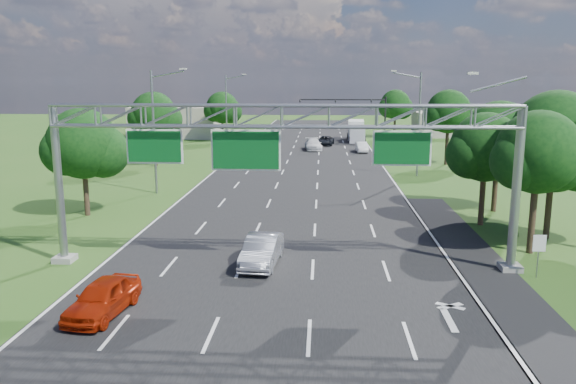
# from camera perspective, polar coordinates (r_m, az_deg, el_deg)

# --- Properties ---
(ground) EXTENTS (220.00, 220.00, 0.00)m
(ground) POSITION_cam_1_polar(r_m,az_deg,el_deg) (45.92, 0.69, -0.29)
(ground) COLOR #265018
(ground) RESTS_ON ground
(road) EXTENTS (18.00, 180.00, 0.02)m
(road) POSITION_cam_1_polar(r_m,az_deg,el_deg) (45.92, 0.69, -0.29)
(road) COLOR black
(road) RESTS_ON ground
(road_flare) EXTENTS (3.00, 30.00, 0.02)m
(road_flare) POSITION_cam_1_polar(r_m,az_deg,el_deg) (31.39, 18.22, -6.31)
(road_flare) COLOR black
(road_flare) RESTS_ON ground
(sign_gantry) EXTENTS (23.50, 1.00, 9.56)m
(sign_gantry) POSITION_cam_1_polar(r_m,az_deg,el_deg) (27.10, -0.46, 6.44)
(sign_gantry) COLOR gray
(sign_gantry) RESTS_ON ground
(regulatory_sign) EXTENTS (0.60, 0.08, 2.10)m
(regulatory_sign) POSITION_cam_1_polar(r_m,az_deg,el_deg) (28.89, 24.15, -5.13)
(regulatory_sign) COLOR gray
(regulatory_sign) RESTS_ON ground
(traffic_signal) EXTENTS (12.21, 0.24, 7.00)m
(traffic_signal) POSITION_cam_1_polar(r_m,az_deg,el_deg) (80.22, 7.34, 8.27)
(traffic_signal) COLOR black
(traffic_signal) RESTS_ON ground
(streetlight_l_near) EXTENTS (2.97, 0.22, 10.16)m
(streetlight_l_near) POSITION_cam_1_polar(r_m,az_deg,el_deg) (47.06, -13.27, 6.56)
(streetlight_l_near) COLOR gray
(streetlight_l_near) RESTS_ON ground
(streetlight_l_far) EXTENTS (2.97, 0.22, 10.16)m
(streetlight_l_far) POSITION_cam_1_polar(r_m,az_deg,el_deg) (81.15, -6.15, 8.62)
(streetlight_l_far) COLOR gray
(streetlight_l_far) RESTS_ON ground
(streetlight_r_mid) EXTENTS (2.97, 0.22, 10.16)m
(streetlight_r_mid) POSITION_cam_1_polar(r_m,az_deg,el_deg) (55.81, 12.98, 7.25)
(streetlight_r_mid) COLOR gray
(streetlight_r_mid) RESTS_ON ground
(tree_cluster_right) EXTENTS (9.91, 14.60, 8.68)m
(tree_cluster_right) POSITION_cam_1_polar(r_m,az_deg,el_deg) (36.59, 23.70, 4.25)
(tree_cluster_right) COLOR #2D2116
(tree_cluster_right) RESTS_ON ground
(tree_verge_la) EXTENTS (5.76, 4.80, 7.40)m
(tree_verge_la) POSITION_cam_1_polar(r_m,az_deg,el_deg) (40.58, -19.99, 4.32)
(tree_verge_la) COLOR #2D2116
(tree_verge_la) RESTS_ON ground
(tree_verge_lb) EXTENTS (5.76, 4.80, 8.06)m
(tree_verge_lb) POSITION_cam_1_polar(r_m,az_deg,el_deg) (62.77, -13.41, 7.49)
(tree_verge_lb) COLOR #2D2116
(tree_verge_lb) RESTS_ON ground
(tree_verge_lc) EXTENTS (5.76, 4.80, 7.62)m
(tree_verge_lc) POSITION_cam_1_polar(r_m,az_deg,el_deg) (86.41, -6.66, 8.36)
(tree_verge_lc) COLOR #2D2116
(tree_verge_lc) RESTS_ON ground
(tree_verge_rd) EXTENTS (5.76, 4.80, 8.28)m
(tree_verge_rd) POSITION_cam_1_polar(r_m,az_deg,el_deg) (64.59, 16.05, 7.65)
(tree_verge_rd) COLOR #2D2116
(tree_verge_rd) RESTS_ON ground
(tree_verge_re) EXTENTS (5.76, 4.80, 7.84)m
(tree_verge_re) POSITION_cam_1_polar(r_m,az_deg,el_deg) (93.82, 10.89, 8.59)
(tree_verge_re) COLOR #2D2116
(tree_verge_re) RESTS_ON ground
(building_left) EXTENTS (14.00, 10.00, 5.00)m
(building_left) POSITION_cam_1_polar(r_m,az_deg,el_deg) (96.27, -11.16, 7.03)
(building_left) COLOR #9D9583
(building_left) RESTS_ON ground
(building_right) EXTENTS (12.00, 9.00, 4.00)m
(building_right) POSITION_cam_1_polar(r_m,az_deg,el_deg) (99.62, 16.24, 6.64)
(building_right) COLOR #9D9583
(building_right) RESTS_ON ground
(red_coupe) EXTENTS (2.22, 4.37, 1.43)m
(red_coupe) POSITION_cam_1_polar(r_m,az_deg,el_deg) (23.79, -18.30, -10.14)
(red_coupe) COLOR #AE2208
(red_coupe) RESTS_ON ground
(silver_sedan) EXTENTS (1.95, 4.67, 1.50)m
(silver_sedan) POSITION_cam_1_polar(r_m,az_deg,el_deg) (28.50, -2.68, -5.94)
(silver_sedan) COLOR #A0A2AB
(silver_sedan) RESTS_ON ground
(car_queue_a) EXTENTS (2.61, 5.33, 1.49)m
(car_queue_a) POSITION_cam_1_polar(r_m,az_deg,el_deg) (76.18, 2.58, 4.86)
(car_queue_a) COLOR silver
(car_queue_a) RESTS_ON ground
(car_queue_b) EXTENTS (2.67, 4.89, 1.30)m
(car_queue_b) POSITION_cam_1_polar(r_m,az_deg,el_deg) (81.97, 3.84, 5.22)
(car_queue_b) COLOR black
(car_queue_b) RESTS_ON ground
(car_queue_d) EXTENTS (1.58, 4.02, 1.30)m
(car_queue_d) POSITION_cam_1_polar(r_m,az_deg,el_deg) (74.36, 7.49, 4.54)
(car_queue_d) COLOR white
(car_queue_d) RESTS_ON ground
(box_truck) EXTENTS (2.69, 8.35, 3.12)m
(box_truck) POSITION_cam_1_polar(r_m,az_deg,el_deg) (88.47, 6.94, 6.16)
(box_truck) COLOR white
(box_truck) RESTS_ON ground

